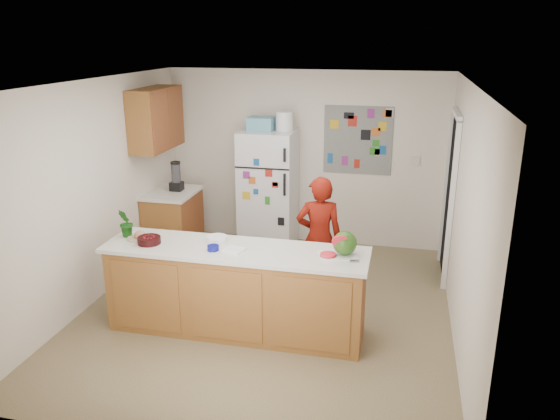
% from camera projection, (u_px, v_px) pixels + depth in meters
% --- Properties ---
extents(floor, '(4.00, 4.50, 0.02)m').
position_uv_depth(floor, '(267.00, 310.00, 6.15)').
color(floor, brown).
rests_on(floor, ground).
extents(wall_back, '(4.00, 0.02, 2.50)m').
position_uv_depth(wall_back, '(305.00, 158.00, 7.86)').
color(wall_back, beige).
rests_on(wall_back, ground).
extents(wall_left, '(0.02, 4.50, 2.50)m').
position_uv_depth(wall_left, '(95.00, 192.00, 6.20)').
color(wall_left, beige).
rests_on(wall_left, ground).
extents(wall_right, '(0.02, 4.50, 2.50)m').
position_uv_depth(wall_right, '(465.00, 217.00, 5.34)').
color(wall_right, beige).
rests_on(wall_right, ground).
extents(ceiling, '(4.00, 4.50, 0.02)m').
position_uv_depth(ceiling, '(265.00, 82.00, 5.38)').
color(ceiling, white).
rests_on(ceiling, wall_back).
extents(doorway, '(0.03, 0.85, 2.04)m').
position_uv_depth(doorway, '(450.00, 198.00, 6.76)').
color(doorway, black).
rests_on(doorway, ground).
extents(peninsula_base, '(2.60, 0.62, 0.88)m').
position_uv_depth(peninsula_base, '(236.00, 292.00, 5.60)').
color(peninsula_base, brown).
rests_on(peninsula_base, floor).
extents(peninsula_top, '(2.68, 0.70, 0.04)m').
position_uv_depth(peninsula_top, '(235.00, 250.00, 5.45)').
color(peninsula_top, silver).
rests_on(peninsula_top, peninsula_base).
extents(side_counter_base, '(0.60, 0.80, 0.86)m').
position_uv_depth(side_counter_base, '(174.00, 224.00, 7.63)').
color(side_counter_base, brown).
rests_on(side_counter_base, floor).
extents(side_counter_top, '(0.64, 0.84, 0.04)m').
position_uv_depth(side_counter_top, '(172.00, 193.00, 7.49)').
color(side_counter_top, silver).
rests_on(side_counter_top, side_counter_base).
extents(upper_cabinets, '(0.35, 1.00, 0.80)m').
position_uv_depth(upper_cabinets, '(156.00, 119.00, 7.16)').
color(upper_cabinets, brown).
rests_on(upper_cabinets, wall_left).
extents(refrigerator, '(0.75, 0.70, 1.70)m').
position_uv_depth(refrigerator, '(268.00, 190.00, 7.73)').
color(refrigerator, silver).
rests_on(refrigerator, floor).
extents(fridge_top_bin, '(0.35, 0.28, 0.18)m').
position_uv_depth(fridge_top_bin, '(261.00, 124.00, 7.46)').
color(fridge_top_bin, '#5999B2').
rests_on(fridge_top_bin, refrigerator).
extents(photo_collage, '(0.95, 0.01, 0.95)m').
position_uv_depth(photo_collage, '(358.00, 140.00, 7.59)').
color(photo_collage, slate).
rests_on(photo_collage, wall_back).
extents(person, '(0.59, 0.45, 1.46)m').
position_uv_depth(person, '(319.00, 238.00, 6.26)').
color(person, '#6B1108').
rests_on(person, floor).
extents(blender_appliance, '(0.13, 0.13, 0.38)m').
position_uv_depth(blender_appliance, '(176.00, 177.00, 7.48)').
color(blender_appliance, black).
rests_on(blender_appliance, side_counter_top).
extents(cutting_board, '(0.42, 0.37, 0.01)m').
position_uv_depth(cutting_board, '(338.00, 255.00, 5.26)').
color(cutting_board, white).
rests_on(cutting_board, peninsula_top).
extents(watermelon, '(0.23, 0.23, 0.23)m').
position_uv_depth(watermelon, '(345.00, 243.00, 5.23)').
color(watermelon, '#265F18').
rests_on(watermelon, cutting_board).
extents(watermelon_slice, '(0.15, 0.15, 0.02)m').
position_uv_depth(watermelon_slice, '(328.00, 255.00, 5.23)').
color(watermelon_slice, red).
rests_on(watermelon_slice, cutting_board).
extents(cherry_bowl, '(0.27, 0.27, 0.07)m').
position_uv_depth(cherry_bowl, '(149.00, 240.00, 5.56)').
color(cherry_bowl, black).
rests_on(cherry_bowl, peninsula_top).
extents(white_bowl, '(0.27, 0.27, 0.06)m').
position_uv_depth(white_bowl, '(217.00, 239.00, 5.61)').
color(white_bowl, white).
rests_on(white_bowl, peninsula_top).
extents(cobalt_bowl, '(0.15, 0.15, 0.05)m').
position_uv_depth(cobalt_bowl, '(213.00, 248.00, 5.39)').
color(cobalt_bowl, navy).
rests_on(cobalt_bowl, peninsula_top).
extents(plate, '(0.34, 0.34, 0.02)m').
position_uv_depth(plate, '(140.00, 238.00, 5.70)').
color(plate, beige).
rests_on(plate, peninsula_top).
extents(paper_towel, '(0.23, 0.21, 0.02)m').
position_uv_depth(paper_towel, '(234.00, 250.00, 5.38)').
color(paper_towel, white).
rests_on(paper_towel, peninsula_top).
extents(keys, '(0.09, 0.06, 0.01)m').
position_uv_depth(keys, '(354.00, 261.00, 5.12)').
color(keys, gray).
rests_on(keys, peninsula_top).
extents(potted_plant, '(0.20, 0.22, 0.31)m').
position_uv_depth(potted_plant, '(126.00, 223.00, 5.70)').
color(potted_plant, '#193E0F').
rests_on(potted_plant, peninsula_top).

